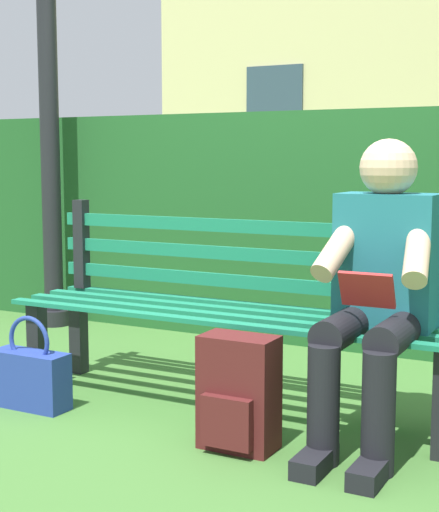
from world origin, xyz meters
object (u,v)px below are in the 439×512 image
park_bench (238,305)px  person_seated (378,285)px  lamp_post (46,4)px  handbag (30,377)px  backpack (238,394)px

park_bench → person_seated: person_seated is taller
lamp_post → handbag: bearing=126.3°
handbag → lamp_post: bearing=-53.7°
handbag → person_seated: bearing=-168.5°
handbag → lamp_post: lamp_post is taller
person_seated → park_bench: bearing=-14.3°
park_bench → backpack: (-0.24, 0.48, -0.24)m
park_bench → lamp_post: (1.82, -0.94, 1.60)m
backpack → park_bench: bearing=-63.2°
person_seated → handbag: bearing=11.5°
person_seated → lamp_post: size_ratio=0.31×
backpack → person_seated: bearing=-144.8°
backpack → lamp_post: (2.06, -1.42, 1.84)m
park_bench → handbag: size_ratio=5.01×
handbag → lamp_post: size_ratio=0.11×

